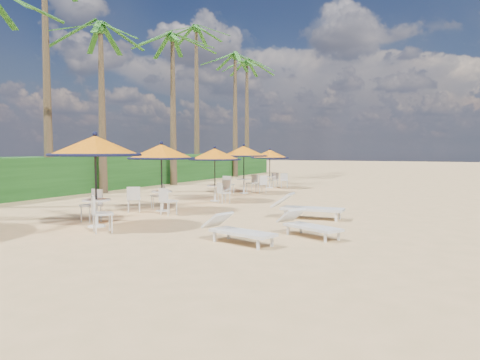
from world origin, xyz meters
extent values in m
plane|color=tan|center=(0.00, 0.00, 0.00)|extent=(160.00, 160.00, 0.00)
cube|color=#194716|center=(-13.50, 11.00, 0.90)|extent=(3.00, 40.00, 1.80)
cylinder|color=black|center=(-4.59, 0.05, 1.26)|extent=(0.05, 0.05, 2.53)
cone|color=orange|center=(-4.59, 0.05, 2.25)|extent=(2.53, 2.53, 0.55)
torus|color=black|center=(-4.59, 0.05, 2.00)|extent=(2.53, 2.53, 0.08)
sphere|color=black|center=(-4.59, 0.05, 2.57)|extent=(0.13, 0.13, 0.13)
cylinder|color=silver|center=(-4.59, 0.05, 0.75)|extent=(0.77, 0.77, 0.04)
cylinder|color=silver|center=(-4.59, 0.05, 0.38)|extent=(0.09, 0.09, 0.77)
cylinder|color=black|center=(-4.86, 3.57, 1.17)|extent=(0.05, 0.05, 2.33)
cone|color=orange|center=(-4.86, 3.57, 2.08)|extent=(2.33, 2.33, 0.51)
torus|color=black|center=(-4.86, 3.57, 1.85)|extent=(2.33, 2.33, 0.07)
sphere|color=black|center=(-4.86, 3.57, 2.37)|extent=(0.12, 0.12, 0.12)
cylinder|color=silver|center=(-4.86, 3.57, 0.69)|extent=(0.71, 0.71, 0.04)
cylinder|color=silver|center=(-4.86, 3.57, 0.35)|extent=(0.08, 0.08, 0.71)
cylinder|color=black|center=(-4.69, 7.14, 1.10)|extent=(0.05, 0.05, 2.19)
cone|color=orange|center=(-4.69, 7.14, 1.96)|extent=(2.19, 2.19, 0.48)
torus|color=black|center=(-4.69, 7.14, 1.74)|extent=(2.20, 2.20, 0.07)
sphere|color=black|center=(-4.69, 7.14, 2.23)|extent=(0.11, 0.11, 0.11)
cylinder|color=silver|center=(-4.69, 7.14, 0.65)|extent=(0.67, 0.67, 0.04)
cylinder|color=silver|center=(-4.69, 7.14, 0.33)|extent=(0.08, 0.08, 0.67)
cylinder|color=black|center=(-5.08, 10.86, 1.16)|extent=(0.05, 0.05, 2.32)
cone|color=orange|center=(-5.08, 10.86, 2.07)|extent=(2.32, 2.32, 0.51)
torus|color=black|center=(-5.08, 10.86, 1.84)|extent=(2.32, 2.32, 0.07)
sphere|color=black|center=(-5.08, 10.86, 2.36)|extent=(0.12, 0.12, 0.12)
cylinder|color=silver|center=(-5.08, 10.86, 0.69)|extent=(0.71, 0.71, 0.04)
cylinder|color=silver|center=(-5.08, 10.86, 0.35)|extent=(0.08, 0.08, 0.71)
cylinder|color=black|center=(-5.11, 14.38, 1.07)|extent=(0.05, 0.05, 2.14)
cone|color=orange|center=(-5.11, 14.38, 1.90)|extent=(2.14, 2.14, 0.46)
torus|color=black|center=(-5.11, 14.38, 1.69)|extent=(2.14, 2.14, 0.06)
sphere|color=black|center=(-5.11, 14.38, 2.17)|extent=(0.11, 0.11, 0.11)
cylinder|color=silver|center=(-5.11, 14.38, 0.63)|extent=(0.65, 0.65, 0.04)
cylinder|color=silver|center=(-5.11, 14.38, 0.32)|extent=(0.07, 0.07, 0.65)
cube|color=silver|center=(0.08, -0.38, 0.26)|extent=(1.71, 1.03, 0.07)
cube|color=silver|center=(-0.69, -0.15, 0.47)|extent=(0.68, 0.72, 0.40)
cube|color=silver|center=(0.08, -0.38, 0.11)|extent=(0.06, 0.06, 0.23)
cube|color=silver|center=(1.28, 1.07, 0.25)|extent=(1.62, 1.22, 0.06)
cube|color=silver|center=(0.60, 1.43, 0.45)|extent=(0.72, 0.74, 0.38)
cube|color=silver|center=(1.28, 1.07, 0.11)|extent=(0.05, 0.05, 0.22)
cube|color=silver|center=(0.41, 4.02, 0.31)|extent=(1.94, 0.81, 0.08)
cube|color=silver|center=(-0.54, 3.96, 0.56)|extent=(0.68, 0.73, 0.47)
cube|color=silver|center=(0.41, 4.02, 0.13)|extent=(0.07, 0.07, 0.27)
cone|color=brown|center=(-12.22, 5.43, 5.16)|extent=(0.44, 0.44, 10.31)
cone|color=brown|center=(-11.46, 8.08, 4.00)|extent=(0.44, 0.44, 8.00)
sphere|color=#275D1A|center=(-11.46, 8.08, 8.00)|extent=(0.56, 0.56, 0.56)
cone|color=brown|center=(-11.30, 14.12, 4.42)|extent=(0.44, 0.44, 8.84)
sphere|color=#275D1A|center=(-11.30, 14.12, 8.84)|extent=(0.56, 0.56, 0.56)
cone|color=brown|center=(-13.10, 19.97, 5.45)|extent=(0.44, 0.44, 10.90)
sphere|color=#275D1A|center=(-13.10, 19.97, 10.90)|extent=(0.56, 0.56, 0.56)
cone|color=brown|center=(-11.76, 23.69, 4.73)|extent=(0.44, 0.44, 9.46)
sphere|color=#275D1A|center=(-11.76, 23.69, 9.46)|extent=(0.56, 0.56, 0.56)
cone|color=brown|center=(-12.47, 27.50, 4.83)|extent=(0.44, 0.44, 9.65)
sphere|color=#275D1A|center=(-12.47, 27.50, 9.65)|extent=(0.56, 0.56, 0.56)
camera|label=1|loc=(4.50, -9.89, 2.14)|focal=35.00mm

